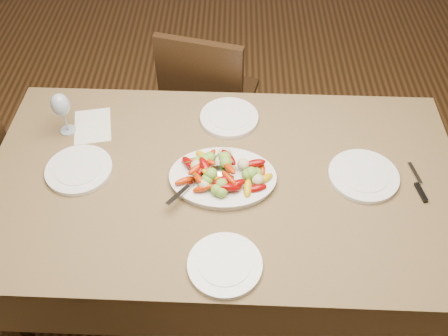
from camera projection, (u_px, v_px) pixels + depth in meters
name	position (u px, v px, depth m)	size (l,w,h in m)	color
floor	(268.00, 290.00, 2.43)	(6.00, 6.00, 0.00)	#3A2412
dining_table	(224.00, 235.00, 2.20)	(1.84, 1.04, 0.76)	brown
chair_far	(212.00, 98.00, 2.68)	(0.42, 0.42, 0.95)	black
serving_platter	(223.00, 178.00, 1.90)	(0.39, 0.29, 0.02)	white
roasted_vegetables	(223.00, 168.00, 1.86)	(0.32, 0.22, 0.09)	#760403
serving_spoon	(205.00, 179.00, 1.85)	(0.28, 0.06, 0.03)	#9EA0A8
plate_left	(79.00, 170.00, 1.93)	(0.26, 0.26, 0.02)	white
plate_right	(363.00, 176.00, 1.91)	(0.27, 0.27, 0.02)	white
plate_far	(229.00, 118.00, 2.14)	(0.25, 0.25, 0.02)	white
plate_near	(225.00, 265.00, 1.65)	(0.25, 0.25, 0.02)	white
wine_glass	(63.00, 112.00, 2.02)	(0.08, 0.08, 0.20)	#8C99A5
menu_card	(93.00, 126.00, 2.11)	(0.15, 0.21, 0.00)	silver
table_knife	(418.00, 184.00, 1.89)	(0.02, 0.20, 0.01)	#9EA0A8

